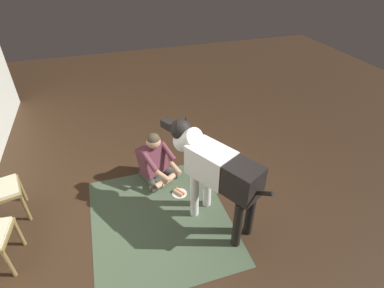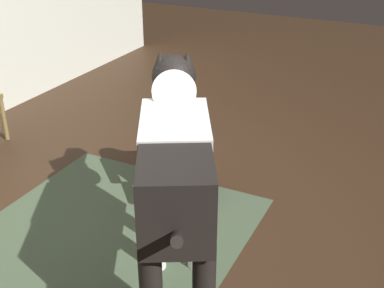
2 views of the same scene
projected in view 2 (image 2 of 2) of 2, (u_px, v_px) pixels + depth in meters
ground_plane at (137, 228)px, 3.55m from camera, size 14.25×14.25×0.00m
area_rug at (100, 243)px, 3.40m from camera, size 2.05×1.77×0.01m
person_sitting_on_floor at (175, 152)px, 3.88m from camera, size 0.74×0.63×0.81m
large_dog at (175, 165)px, 2.63m from camera, size 1.52×0.91×1.30m
hot_dog_on_plate at (176, 224)px, 3.56m from camera, size 0.22×0.22×0.06m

